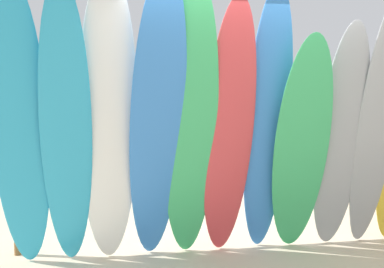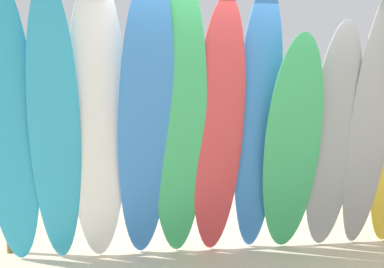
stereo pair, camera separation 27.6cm
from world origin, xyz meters
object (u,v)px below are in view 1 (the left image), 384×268
Objects in this scene: beachgoer_strolling at (212,112)px; beachgoer_midbeach at (324,130)px; beachgoer_near_rack at (66,119)px; surfboard_grey_8 at (341,138)px; surfboard_blue_3 at (158,122)px; surfboard_green_7 at (302,147)px; surfboard_blue_6 at (267,124)px; surfboard_grey_9 at (379,122)px; beachgoer_by_water at (328,115)px; surfboard_green_4 at (190,124)px; surfboard_rack at (234,189)px; surfboard_teal_1 at (66,130)px; surfboard_red_5 at (229,131)px; surfboard_teal_0 at (19,128)px; distant_boat at (139,113)px; surfboard_white_2 at (108,123)px.

beachgoer_strolling reaches higher than beachgoer_midbeach.
surfboard_grey_8 is at bearing -38.00° from beachgoer_near_rack.
surfboard_green_7 is (1.46, 0.03, -0.28)m from surfboard_blue_3.
surfboard_blue_6 is at bearing -155.04° from beachgoer_strolling.
surfboard_grey_9 is 6.22m from beachgoer_by_water.
beachgoer_by_water is at bearing 59.52° from surfboard_blue_6.
surfboard_grey_8 is at bearing -149.22° from beachgoer_strolling.
surfboard_blue_6 is 1.19× the size of surfboard_green_7.
surfboard_green_4 reaches higher than surfboard_grey_9.
surfboard_teal_1 is at bearing -162.52° from surfboard_rack.
surfboard_grey_9 reaches higher than surfboard_red_5.
beachgoer_strolling is (3.59, 7.71, -0.40)m from surfboard_teal_0.
distant_boat is at bearing 84.16° from surfboard_red_5.
surfboard_red_5 is 18.92m from distant_boat.
surfboard_blue_3 reaches higher than beachgoer_midbeach.
beachgoer_near_rack is (-5.79, 0.23, -0.02)m from beachgoer_by_water.
surfboard_blue_3 reaches higher than surfboard_white_2.
beachgoer_strolling is (2.02, 7.76, -0.41)m from surfboard_green_4.
surfboard_rack is at bearing -91.52° from distant_boat.
surfboard_blue_3 is 1.69× the size of beachgoer_by_water.
surfboard_green_7 is (0.75, -0.04, -0.17)m from surfboard_red_5.
surfboard_blue_3 is at bearing 177.91° from surfboard_grey_9.
surfboard_grey_9 reaches higher than beachgoer_strolling.
surfboard_teal_1 is 1.55m from surfboard_red_5.
beachgoer_near_rack is (-3.12, 5.96, -0.23)m from surfboard_grey_8.
surfboard_grey_9 is at bearing 0.75° from surfboard_teal_1.
beachgoer_strolling is at bearing 81.82° from surfboard_blue_6.
surfboard_green_4 is at bearing 0.93° from surfboard_teal_1.
beachgoer_by_water is (3.68, 5.25, 0.39)m from surfboard_rack.
surfboard_teal_1 is 0.99× the size of surfboard_grey_9.
beachgoer_by_water is 2.99m from beachgoer_strolling.
surfboard_green_7 is 0.47m from surfboard_grey_8.
surfboard_blue_3 is 1.20× the size of surfboard_grey_8.
surfboard_green_7 is at bearing -41.76° from beachgoer_near_rack.
surfboard_teal_1 is 1.19× the size of surfboard_green_7.
surfboard_rack is 1.98m from surfboard_teal_1.
surfboard_blue_3 is 7.42m from beachgoer_by_water.
surfboard_grey_8 is 6.32m from beachgoer_by_water.
surfboard_teal_0 is 0.60× the size of distant_boat.
beachgoer_strolling is at bearing -85.16° from distant_boat.
surfboard_rack is 2.04× the size of surfboard_green_7.
beachgoer_midbeach is (2.48, 3.03, -0.34)m from surfboard_red_5.
surfboard_teal_0 is 1.26m from surfboard_blue_3.
distant_boat is (0.49, 18.38, -0.43)m from surfboard_rack.
surfboard_red_5 reaches higher than beachgoer_midbeach.
surfboard_rack is 2.77× the size of beachgoer_by_water.
surfboard_teal_0 is 1.05× the size of surfboard_red_5.
distant_boat is (1.40, 18.95, -1.23)m from surfboard_blue_3.
distant_boat is at bearing 89.46° from surfboard_grey_9.
surfboard_grey_8 is 1.45× the size of beachgoer_near_rack.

